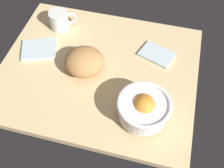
{
  "coord_description": "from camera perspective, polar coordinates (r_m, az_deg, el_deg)",
  "views": [
    {
      "loc": [
        23.18,
        -67.15,
        87.33
      ],
      "look_at": [
        8.36,
        -9.56,
        5.0
      ],
      "focal_mm": 43.77,
      "sensor_mm": 36.0,
      "label": 1
    }
  ],
  "objects": [
    {
      "name": "napkin_spare",
      "position": [
        1.18,
        9.32,
        6.13
      ],
      "size": [
        16.15,
        13.6,
        1.06
      ],
      "primitive_type": "cube",
      "rotation": [
        0.0,
        0.0,
        -0.35
      ],
      "color": "#B1C3CA",
      "rests_on": "ground"
    },
    {
      "name": "ground_plane",
      "position": [
        1.14,
        -2.88,
        2.72
      ],
      "size": [
        80.26,
        67.14,
        3.0
      ],
      "primitive_type": "cube",
      "color": "#D2B880"
    },
    {
      "name": "napkin_folded",
      "position": [
        1.23,
        -15.0,
        7.0
      ],
      "size": [
        17.65,
        15.97,
        1.39
      ],
      "primitive_type": "cube",
      "rotation": [
        0.0,
        0.0,
        0.36
      ],
      "color": "#B1C3C7",
      "rests_on": "ground"
    },
    {
      "name": "fruit_bowl",
      "position": [
        0.95,
        6.64,
        -4.9
      ],
      "size": [
        19.09,
        19.09,
        11.05
      ],
      "color": "white",
      "rests_on": "ground"
    },
    {
      "name": "bread_loaf",
      "position": [
        1.09,
        -5.8,
        4.65
      ],
      "size": [
        18.03,
        17.33,
        9.83
      ],
      "primitive_type": "ellipsoid",
      "rotation": [
        0.0,
        0.0,
        0.16
      ],
      "color": "#B97F49",
      "rests_on": "ground"
    },
    {
      "name": "mug",
      "position": [
        1.29,
        -10.85,
        12.96
      ],
      "size": [
        11.73,
        8.99,
        8.59
      ],
      "color": "silver",
      "rests_on": "ground"
    }
  ]
}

